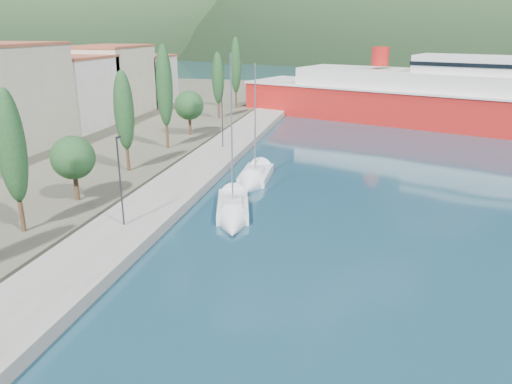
# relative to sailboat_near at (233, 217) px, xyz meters

# --- Properties ---
(ground) EXTENTS (1400.00, 1400.00, 0.00)m
(ground) POSITION_rel_sailboat_near_xyz_m (2.53, 102.62, -0.31)
(ground) COLOR #193E4F
(quay) EXTENTS (5.00, 88.00, 0.80)m
(quay) POSITION_rel_sailboat_near_xyz_m (-6.47, 8.62, 0.09)
(quay) COLOR gray
(quay) RESTS_ON ground
(town_buildings) EXTENTS (9.20, 69.20, 11.30)m
(town_buildings) POSITION_rel_sailboat_near_xyz_m (-29.47, 19.53, 5.26)
(town_buildings) COLOR beige
(town_buildings) RESTS_ON land_strip
(tree_row) EXTENTS (3.59, 63.57, 11.37)m
(tree_row) POSITION_rel_sailboat_near_xyz_m (-12.50, 15.37, 5.64)
(tree_row) COLOR #47301E
(tree_row) RESTS_ON land_strip
(lamp_posts) EXTENTS (0.15, 44.32, 6.06)m
(lamp_posts) POSITION_rel_sailboat_near_xyz_m (-6.47, -3.08, 3.77)
(lamp_posts) COLOR #2D2D33
(lamp_posts) RESTS_ON quay
(sailboat_near) EXTENTS (4.56, 9.20, 12.81)m
(sailboat_near) POSITION_rel_sailboat_near_xyz_m (0.00, 0.00, 0.00)
(sailboat_near) COLOR silver
(sailboat_near) RESTS_ON ground
(sailboat_mid) EXTENTS (2.89, 7.99, 11.59)m
(sailboat_mid) POSITION_rel_sailboat_near_xyz_m (-0.62, 8.88, 0.01)
(sailboat_mid) COLOR silver
(sailboat_mid) RESTS_ON ground
(ferry) EXTENTS (57.73, 31.24, 11.34)m
(ferry) POSITION_rel_sailboat_near_xyz_m (17.87, 43.97, 3.14)
(ferry) COLOR red
(ferry) RESTS_ON ground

